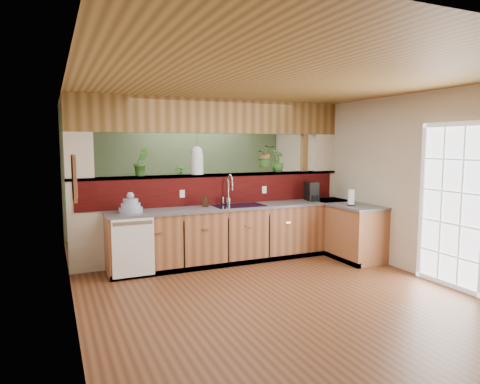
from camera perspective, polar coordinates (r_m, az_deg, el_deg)
name	(u,v)px	position (r m, az deg, el deg)	size (l,w,h in m)	color
ground	(251,280)	(6.07, 1.43, -11.60)	(4.60, 7.00, 0.01)	#542E1A
ceiling	(251,89)	(5.82, 1.50, 13.55)	(4.60, 7.00, 0.01)	brown
wall_back	(179,172)	(9.08, -8.08, 2.70)	(4.60, 0.02, 2.60)	beige
wall_left	(69,195)	(5.25, -21.86, -0.36)	(0.02, 7.00, 2.60)	beige
wall_right	(383,181)	(7.10, 18.49, 1.41)	(0.02, 7.00, 2.60)	beige
pass_through_partition	(217,186)	(7.06, -3.03, 0.82)	(4.60, 0.21, 2.60)	beige
pass_through_ledge	(216,175)	(7.03, -3.27, 2.26)	(4.60, 0.21, 0.04)	brown
header_beam	(215,116)	(7.03, -3.32, 10.05)	(4.60, 0.15, 0.55)	brown
sage_backwall	(180,172)	(9.06, -8.04, 2.69)	(4.55, 0.02, 2.55)	#556D4B
countertop	(274,231)	(7.07, 4.56, -5.26)	(4.14, 1.52, 0.90)	brown
dishwasher	(133,247)	(6.13, -14.03, -7.19)	(0.58, 0.03, 0.82)	white
navy_sink	(239,210)	(6.85, -0.17, -2.46)	(0.82, 0.50, 0.18)	black
french_door	(451,208)	(6.21, 26.31, -1.91)	(0.06, 1.02, 2.16)	white
framed_print	(74,178)	(4.43, -21.23, 1.75)	(0.04, 0.35, 0.45)	brown
faucet	(229,188)	(6.90, -1.46, 0.50)	(0.22, 0.22, 0.50)	#B7B7B2
dish_stack	(131,206)	(6.31, -14.38, -1.85)	(0.34, 0.34, 0.30)	#8997B2
soap_dispenser	(205,200)	(6.71, -4.64, -1.13)	(0.09, 0.09, 0.20)	#341F13
coffee_maker	(312,192)	(7.51, 9.57, -0.01)	(0.17, 0.29, 0.33)	black
paper_towel	(351,198)	(7.05, 14.61, -0.75)	(0.13, 0.13, 0.27)	black
glass_jar	(197,161)	(6.91, -5.75, 4.20)	(0.20, 0.20, 0.45)	silver
ledge_plant_left	(141,162)	(6.69, -13.03, 3.93)	(0.24, 0.19, 0.43)	#29591F
ledge_plant_right	(278,161)	(7.51, 5.04, 4.14)	(0.22, 0.22, 0.39)	#29591F
hanging_plant_a	(197,153)	(6.91, -5.76, 5.21)	(0.23, 0.19, 0.56)	brown
hanging_plant_b	(265,147)	(7.39, 3.35, 6.02)	(0.39, 0.36, 0.50)	brown
shelving_console	(157,213)	(8.79, -11.02, -2.73)	(1.49, 0.40, 0.99)	black
shelf_plant_a	(137,179)	(8.63, -13.59, 1.64)	(0.20, 0.14, 0.38)	#29591F
shelf_plant_b	(181,176)	(8.83, -7.93, 2.06)	(0.25, 0.25, 0.44)	#29591F
floor_plant	(226,220)	(8.28, -1.87, -3.78)	(0.74, 0.65, 0.83)	#29591F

